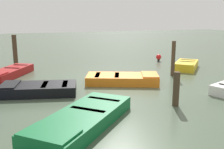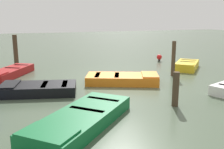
% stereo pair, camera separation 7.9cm
% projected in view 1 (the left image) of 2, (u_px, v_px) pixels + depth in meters
% --- Properties ---
extents(ground_plane, '(80.00, 80.00, 0.00)m').
position_uv_depth(ground_plane, '(112.00, 82.00, 12.74)').
color(ground_plane, '#475642').
extents(rowboat_orange, '(3.61, 2.65, 0.46)m').
position_uv_depth(rowboat_orange, '(123.00, 79.00, 12.38)').
color(rowboat_orange, orange).
rests_on(rowboat_orange, ground_plane).
extents(rowboat_black, '(3.20, 2.11, 0.46)m').
position_uv_depth(rowboat_black, '(39.00, 89.00, 10.68)').
color(rowboat_black, black).
rests_on(rowboat_black, ground_plane).
extents(rowboat_yellow, '(2.64, 2.69, 0.46)m').
position_uv_depth(rowboat_yellow, '(186.00, 65.00, 15.82)').
color(rowboat_yellow, gold).
rests_on(rowboat_yellow, ground_plane).
extents(rowboat_green, '(3.82, 3.84, 0.46)m').
position_uv_depth(rowboat_green, '(82.00, 119.00, 7.55)').
color(rowboat_green, '#0F602D').
rests_on(rowboat_green, ground_plane).
extents(rowboat_red, '(2.61, 3.40, 0.46)m').
position_uv_depth(rowboat_red, '(9.00, 72.00, 13.76)').
color(rowboat_red, maroon).
rests_on(rowboat_red, ground_plane).
extents(mooring_piling_near_left, '(0.21, 0.21, 1.83)m').
position_uv_depth(mooring_piling_near_left, '(173.00, 58.00, 13.85)').
color(mooring_piling_near_left, '#423323').
rests_on(mooring_piling_near_left, ground_plane).
extents(mooring_piling_mid_left, '(0.23, 0.23, 1.22)m').
position_uv_depth(mooring_piling_mid_left, '(176.00, 89.00, 9.19)').
color(mooring_piling_mid_left, '#423323').
rests_on(mooring_piling_mid_left, ground_plane).
extents(mooring_piling_mid_right, '(0.27, 0.27, 1.99)m').
position_uv_depth(mooring_piling_mid_right, '(15.00, 51.00, 16.06)').
color(mooring_piling_mid_right, '#423323').
rests_on(mooring_piling_mid_right, ground_plane).
extents(marker_buoy, '(0.36, 0.36, 0.48)m').
position_uv_depth(marker_buoy, '(159.00, 57.00, 18.40)').
color(marker_buoy, '#262626').
rests_on(marker_buoy, ground_plane).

